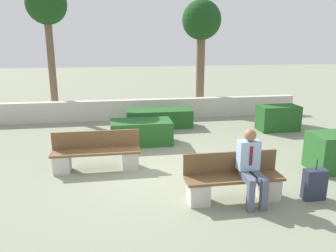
{
  "coord_description": "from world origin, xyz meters",
  "views": [
    {
      "loc": [
        -0.83,
        -6.87,
        2.87
      ],
      "look_at": [
        0.37,
        0.5,
        0.9
      ],
      "focal_mm": 35.0,
      "sensor_mm": 36.0,
      "label": 1
    }
  ],
  "objects_px": {
    "bench_front": "(233,183)",
    "person_seated_man": "(251,163)",
    "tree_center_left": "(201,25)",
    "tree_leftmost": "(47,9)",
    "bench_left_side": "(96,155)",
    "suitcase": "(314,184)"
  },
  "relations": [
    {
      "from": "bench_front",
      "to": "tree_center_left",
      "type": "xyz_separation_m",
      "value": [
        1.35,
        7.6,
        3.1
      ]
    },
    {
      "from": "bench_front",
      "to": "person_seated_man",
      "type": "xyz_separation_m",
      "value": [
        0.26,
        -0.14,
        0.42
      ]
    },
    {
      "from": "bench_left_side",
      "to": "tree_leftmost",
      "type": "bearing_deg",
      "value": 112.34
    },
    {
      "from": "bench_front",
      "to": "tree_leftmost",
      "type": "bearing_deg",
      "value": 119.92
    },
    {
      "from": "tree_leftmost",
      "to": "person_seated_man",
      "type": "bearing_deg",
      "value": -59.1
    },
    {
      "from": "bench_front",
      "to": "person_seated_man",
      "type": "bearing_deg",
      "value": -28.24
    },
    {
      "from": "bench_front",
      "to": "bench_left_side",
      "type": "bearing_deg",
      "value": 143.49
    },
    {
      "from": "bench_front",
      "to": "suitcase",
      "type": "bearing_deg",
      "value": -9.34
    },
    {
      "from": "bench_front",
      "to": "tree_leftmost",
      "type": "distance_m",
      "value": 9.44
    },
    {
      "from": "bench_front",
      "to": "tree_leftmost",
      "type": "relative_size",
      "value": 0.37
    },
    {
      "from": "person_seated_man",
      "to": "tree_center_left",
      "type": "xyz_separation_m",
      "value": [
        1.09,
        7.74,
        2.69
      ]
    },
    {
      "from": "bench_left_side",
      "to": "tree_leftmost",
      "type": "xyz_separation_m",
      "value": [
        -1.8,
        5.67,
        3.6
      ]
    },
    {
      "from": "suitcase",
      "to": "tree_leftmost",
      "type": "xyz_separation_m",
      "value": [
        -5.83,
        7.81,
        3.64
      ]
    },
    {
      "from": "person_seated_man",
      "to": "tree_leftmost",
      "type": "xyz_separation_m",
      "value": [
        -4.61,
        7.7,
        3.19
      ]
    },
    {
      "from": "bench_left_side",
      "to": "tree_center_left",
      "type": "bearing_deg",
      "value": 60.4
    },
    {
      "from": "person_seated_man",
      "to": "tree_leftmost",
      "type": "relative_size",
      "value": 0.28
    },
    {
      "from": "bench_front",
      "to": "suitcase",
      "type": "relative_size",
      "value": 2.3
    },
    {
      "from": "tree_center_left",
      "to": "bench_front",
      "type": "bearing_deg",
      "value": -100.05
    },
    {
      "from": "bench_left_side",
      "to": "suitcase",
      "type": "bearing_deg",
      "value": -23.16
    },
    {
      "from": "person_seated_man",
      "to": "tree_leftmost",
      "type": "height_order",
      "value": "tree_leftmost"
    },
    {
      "from": "tree_center_left",
      "to": "tree_leftmost",
      "type": "bearing_deg",
      "value": -179.64
    },
    {
      "from": "person_seated_man",
      "to": "suitcase",
      "type": "height_order",
      "value": "person_seated_man"
    }
  ]
}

